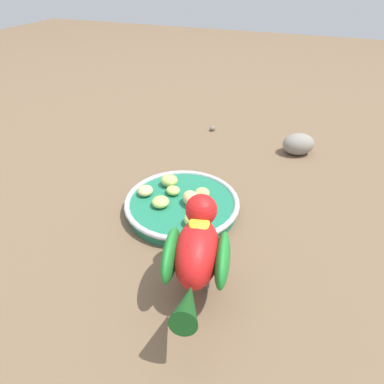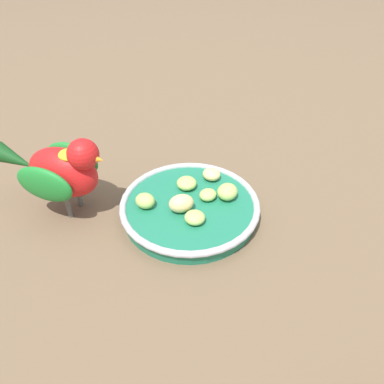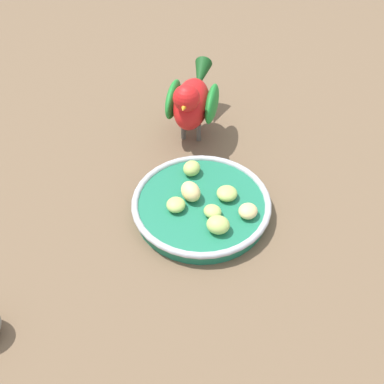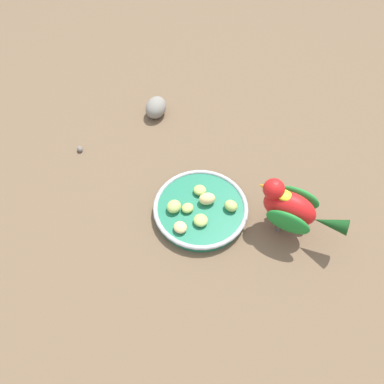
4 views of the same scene
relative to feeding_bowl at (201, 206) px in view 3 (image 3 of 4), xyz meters
name	(u,v)px [view 3 (image 3 of 4)]	position (x,y,z in m)	size (l,w,h in m)	color
ground_plane	(186,216)	(-0.02, 0.02, -0.02)	(4.00, 4.00, 0.00)	brown
feeding_bowl	(201,206)	(0.00, 0.00, 0.00)	(0.23, 0.23, 0.03)	#1E7251
apple_piece_0	(218,225)	(-0.04, -0.05, 0.02)	(0.04, 0.03, 0.02)	#B2CC66
apple_piece_1	(190,191)	(0.00, 0.02, 0.02)	(0.04, 0.03, 0.03)	#E5C67F
apple_piece_2	(212,212)	(-0.02, -0.03, 0.02)	(0.03, 0.03, 0.02)	#B2CC66
apple_piece_3	(227,193)	(0.03, -0.03, 0.02)	(0.03, 0.03, 0.02)	#B2CC66
apple_piece_4	(176,205)	(-0.03, 0.03, 0.02)	(0.03, 0.03, 0.02)	#B2CC66
apple_piece_5	(248,211)	(0.00, -0.08, 0.02)	(0.03, 0.03, 0.02)	#E5C67F
apple_piece_6	(192,168)	(0.06, 0.04, 0.02)	(0.03, 0.03, 0.02)	#B2CC66
parrot	(192,100)	(0.18, 0.10, 0.07)	(0.21, 0.11, 0.14)	#59544C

